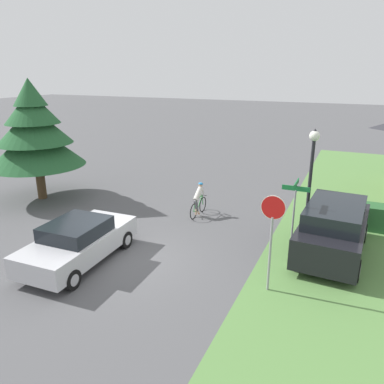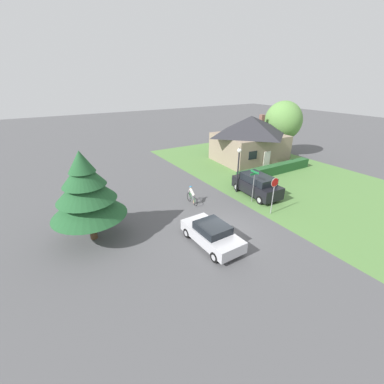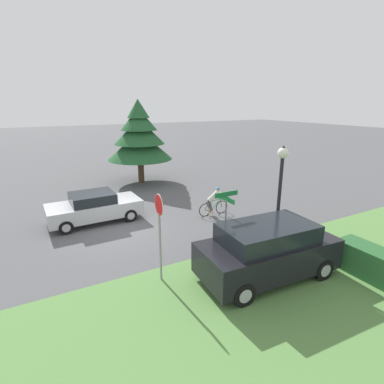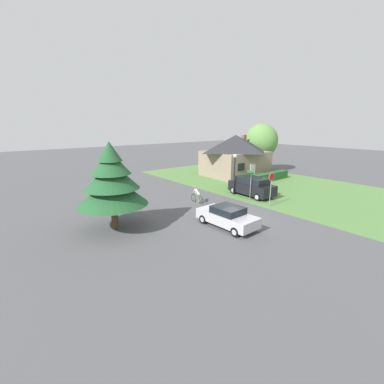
% 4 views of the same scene
% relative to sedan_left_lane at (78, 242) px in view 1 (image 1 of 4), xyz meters
% --- Properties ---
extents(ground_plane, '(140.00, 140.00, 0.00)m').
position_rel_sedan_left_lane_xyz_m(ground_plane, '(1.46, 0.75, -0.73)').
color(ground_plane, '#515154').
extents(sedan_left_lane, '(2.05, 4.36, 1.45)m').
position_rel_sedan_left_lane_xyz_m(sedan_left_lane, '(0.00, 0.00, 0.00)').
color(sedan_left_lane, '#BCBCC1').
rests_on(sedan_left_lane, ground).
extents(cyclist, '(0.44, 1.69, 1.46)m').
position_rel_sedan_left_lane_xyz_m(cyclist, '(1.97, 5.54, -0.03)').
color(cyclist, black).
rests_on(cyclist, ground).
extents(parked_suv_right, '(2.28, 4.67, 1.87)m').
position_rel_sedan_left_lane_xyz_m(parked_suv_right, '(7.67, 3.98, 0.21)').
color(parked_suv_right, black).
rests_on(parked_suv_right, ground).
extents(stop_sign, '(0.70, 0.07, 2.92)m').
position_rel_sedan_left_lane_xyz_m(stop_sign, '(6.17, 0.86, 1.33)').
color(stop_sign, gray).
rests_on(stop_sign, ground).
extents(street_lamp, '(0.38, 0.38, 4.14)m').
position_rel_sedan_left_lane_xyz_m(street_lamp, '(6.60, 5.38, 2.17)').
color(street_lamp, black).
rests_on(street_lamp, ground).
extents(street_name_sign, '(0.90, 0.90, 2.73)m').
position_rel_sedan_left_lane_xyz_m(street_name_sign, '(6.41, 3.17, 1.16)').
color(street_name_sign, gray).
rests_on(street_name_sign, ground).
extents(conifer_tall_near, '(4.53, 4.53, 5.82)m').
position_rel_sedan_left_lane_xyz_m(conifer_tall_near, '(-6.13, 4.49, 2.57)').
color(conifer_tall_near, '#4C3823').
rests_on(conifer_tall_near, ground).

